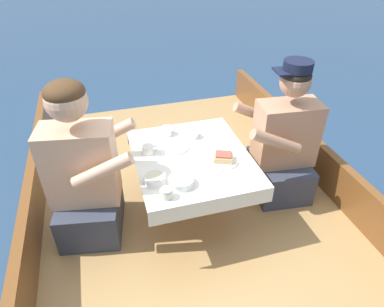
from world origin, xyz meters
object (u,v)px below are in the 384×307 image
object	(u,v)px
tin_can	(166,193)
coffee_cup_port	(148,149)
person_starboard	(283,146)
sandwich	(223,157)
person_port	(84,176)
coffee_cup_starboard	(167,131)
coffee_cup_center	(194,134)

from	to	relation	value
tin_can	coffee_cup_port	bearing A→B (deg)	92.54
person_starboard	tin_can	distance (m)	0.96
sandwich	person_port	bearing A→B (deg)	171.95
person_port	coffee_cup_port	distance (m)	0.42
person_starboard	sandwich	world-z (taller)	person_starboard
coffee_cup_port	coffee_cup_starboard	world-z (taller)	coffee_cup_starboard
coffee_cup_center	person_starboard	bearing A→B (deg)	-17.68
person_port	tin_can	bearing A→B (deg)	-28.73
coffee_cup_starboard	tin_can	size ratio (longest dim) A/B	1.54
person_port	tin_can	distance (m)	0.54
sandwich	coffee_cup_port	world-z (taller)	sandwich
person_starboard	coffee_cup_port	distance (m)	0.91
person_starboard	coffee_cup_center	distance (m)	0.62
person_port	person_starboard	size ratio (longest dim) A/B	1.04
person_port	sandwich	bearing A→B (deg)	1.95
sandwich	coffee_cup_center	xyz separation A→B (m)	(-0.09, 0.32, -0.01)
person_port	tin_can	xyz separation A→B (m)	(0.42, -0.34, 0.05)
coffee_cup_starboard	coffee_cup_center	bearing A→B (deg)	-27.96
person_port	coffee_cup_center	size ratio (longest dim) A/B	10.46
person_starboard	tin_can	xyz separation A→B (m)	(-0.89, -0.35, 0.09)
coffee_cup_starboard	person_port	bearing A→B (deg)	-152.91
sandwich	coffee_cup_port	bearing A→B (deg)	152.72
person_port	sandwich	distance (m)	0.83
coffee_cup_starboard	tin_can	bearing A→B (deg)	-102.89
coffee_cup_port	tin_can	distance (m)	0.44
sandwich	coffee_cup_port	size ratio (longest dim) A/B	1.36
person_starboard	coffee_cup_center	world-z (taller)	person_starboard
person_starboard	coffee_cup_port	bearing A→B (deg)	0.23
sandwich	coffee_cup_port	xyz separation A→B (m)	(-0.42, 0.22, -0.00)
person_starboard	coffee_cup_starboard	bearing A→B (deg)	-14.46
person_starboard	coffee_cup_starboard	world-z (taller)	person_starboard
person_port	coffee_cup_starboard	world-z (taller)	person_port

